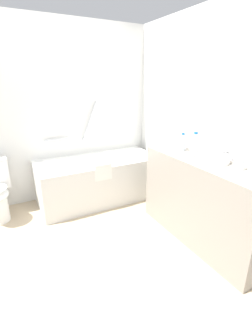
# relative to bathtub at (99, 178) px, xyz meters

# --- Properties ---
(ground_plane) EXTENTS (4.13, 4.13, 0.00)m
(ground_plane) POSITION_rel_bathtub_xyz_m (-0.66, -1.03, -0.31)
(ground_plane) COLOR tan
(wall_back_tiled) EXTENTS (3.53, 0.10, 2.31)m
(wall_back_tiled) POSITION_rel_bathtub_xyz_m (-0.66, 0.42, 0.84)
(wall_back_tiled) COLOR silver
(wall_back_tiled) RESTS_ON ground_plane
(wall_right_mirror) EXTENTS (0.10, 3.19, 2.31)m
(wall_right_mirror) POSITION_rel_bathtub_xyz_m (0.96, -1.03, 0.84)
(wall_right_mirror) COLOR silver
(wall_right_mirror) RESTS_ON ground_plane
(bathtub) EXTENTS (1.62, 0.74, 1.31)m
(bathtub) POSITION_rel_bathtub_xyz_m (0.00, 0.00, 0.00)
(bathtub) COLOR silver
(bathtub) RESTS_ON ground_plane
(vanity_counter) EXTENTS (0.54, 1.42, 0.86)m
(vanity_counter) POSITION_rel_bathtub_xyz_m (0.64, -1.35, 0.12)
(vanity_counter) COLOR gray
(vanity_counter) RESTS_ON ground_plane
(sink_basin) EXTENTS (0.29, 0.29, 0.07)m
(sink_basin) POSITION_rel_bathtub_xyz_m (0.61, -1.39, 0.58)
(sink_basin) COLOR white
(sink_basin) RESTS_ON vanity_counter
(sink_faucet) EXTENTS (0.12, 0.15, 0.09)m
(sink_faucet) POSITION_rel_bathtub_xyz_m (0.78, -1.39, 0.59)
(sink_faucet) COLOR #B8B8BD
(sink_faucet) RESTS_ON vanity_counter
(water_bottle_1) EXTENTS (0.06, 0.06, 0.20)m
(water_bottle_1) POSITION_rel_bathtub_xyz_m (0.60, -0.97, 0.64)
(water_bottle_1) COLOR silver
(water_bottle_1) RESTS_ON vanity_counter
(water_bottle_2) EXTENTS (0.07, 0.07, 0.22)m
(water_bottle_2) POSITION_rel_bathtub_xyz_m (0.66, -1.09, 0.65)
(water_bottle_2) COLOR silver
(water_bottle_2) RESTS_ON vanity_counter
(drinking_glass_0) EXTENTS (0.08, 0.08, 0.10)m
(drinking_glass_0) POSITION_rel_bathtub_xyz_m (0.64, -1.65, 0.60)
(drinking_glass_0) COLOR white
(drinking_glass_0) RESTS_ON vanity_counter
(drinking_glass_1) EXTENTS (0.06, 0.06, 0.09)m
(drinking_glass_1) POSITION_rel_bathtub_xyz_m (0.59, -0.74, 0.59)
(drinking_glass_1) COLOR white
(drinking_glass_1) RESTS_ON vanity_counter
(drinking_glass_2) EXTENTS (0.07, 0.07, 0.09)m
(drinking_glass_2) POSITION_rel_bathtub_xyz_m (0.66, -0.91, 0.60)
(drinking_glass_2) COLOR white
(drinking_glass_2) RESTS_ON vanity_counter
(soap_dish) EXTENTS (0.09, 0.06, 0.02)m
(soap_dish) POSITION_rel_bathtub_xyz_m (0.59, -1.16, 0.56)
(soap_dish) COLOR white
(soap_dish) RESTS_ON vanity_counter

